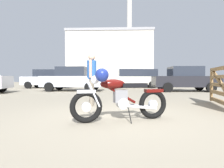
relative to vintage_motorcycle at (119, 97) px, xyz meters
The scene contains 8 objects.
ground_plane 0.62m from the vintage_motorcycle, 81.68° to the left, with size 80.00×80.00×0.00m, color gray.
vintage_motorcycle is the anchor object (origin of this frame).
bystander 2.26m from the vintage_motorcycle, 111.36° to the left, with size 0.30×0.46×1.66m.
white_estate_far 9.26m from the vintage_motorcycle, 108.33° to the left, with size 4.35×2.23×1.67m.
blue_hatchback_right 13.33m from the vintage_motorcycle, 81.44° to the left, with size 4.76×2.10×1.74m.
red_hatchback_near 13.87m from the vintage_motorcycle, 115.96° to the left, with size 4.26×2.04×1.67m.
pale_sedan_back 9.74m from the vintage_motorcycle, 60.75° to the left, with size 4.27×2.06×1.67m.
industrial_building 37.72m from the vintage_motorcycle, 90.94° to the left, with size 17.80×14.43×23.84m.
Camera 1 is at (-0.18, -3.99, 0.87)m, focal length 28.51 mm.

